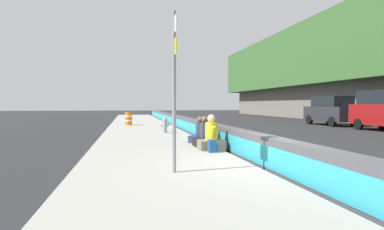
{
  "coord_description": "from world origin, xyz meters",
  "views": [
    {
      "loc": [
        -7.54,
        3.56,
        1.67
      ],
      "look_at": [
        8.57,
        0.36,
        1.12
      ],
      "focal_mm": 30.32,
      "sensor_mm": 36.0,
      "label": 1
    }
  ],
  "objects_px": {
    "seated_person_foreground": "(211,139)",
    "seated_person_rear": "(200,135)",
    "route_sign_post": "(174,80)",
    "fire_hydrant": "(165,124)",
    "backpack": "(212,146)",
    "seated_person_middle": "(205,137)",
    "construction_barrel": "(129,119)",
    "parked_car_fourth": "(331,110)"
  },
  "relations": [
    {
      "from": "route_sign_post",
      "to": "construction_barrel",
      "type": "height_order",
      "value": "route_sign_post"
    },
    {
      "from": "fire_hydrant",
      "to": "construction_barrel",
      "type": "xyz_separation_m",
      "value": [
        6.82,
        1.9,
        0.03
      ]
    },
    {
      "from": "backpack",
      "to": "construction_barrel",
      "type": "relative_size",
      "value": 0.42
    },
    {
      "from": "route_sign_post",
      "to": "parked_car_fourth",
      "type": "relative_size",
      "value": 0.75
    },
    {
      "from": "seated_person_rear",
      "to": "backpack",
      "type": "distance_m",
      "value": 2.48
    },
    {
      "from": "seated_person_rear",
      "to": "seated_person_foreground",
      "type": "bearing_deg",
      "value": 178.78
    },
    {
      "from": "route_sign_post",
      "to": "fire_hydrant",
      "type": "height_order",
      "value": "route_sign_post"
    },
    {
      "from": "parked_car_fourth",
      "to": "seated_person_foreground",
      "type": "bearing_deg",
      "value": 133.57
    },
    {
      "from": "seated_person_foreground",
      "to": "parked_car_fourth",
      "type": "distance_m",
      "value": 17.94
    },
    {
      "from": "fire_hydrant",
      "to": "seated_person_foreground",
      "type": "distance_m",
      "value": 6.82
    },
    {
      "from": "route_sign_post",
      "to": "construction_barrel",
      "type": "relative_size",
      "value": 3.79
    },
    {
      "from": "route_sign_post",
      "to": "seated_person_middle",
      "type": "xyz_separation_m",
      "value": [
        4.31,
        -1.74,
        -1.73
      ]
    },
    {
      "from": "fire_hydrant",
      "to": "backpack",
      "type": "height_order",
      "value": "fire_hydrant"
    },
    {
      "from": "seated_person_middle",
      "to": "parked_car_fourth",
      "type": "distance_m",
      "value": 17.31
    },
    {
      "from": "route_sign_post",
      "to": "seated_person_rear",
      "type": "distance_m",
      "value": 5.81
    },
    {
      "from": "seated_person_rear",
      "to": "seated_person_middle",
      "type": "bearing_deg",
      "value": 177.59
    },
    {
      "from": "route_sign_post",
      "to": "seated_person_foreground",
      "type": "relative_size",
      "value": 3.04
    },
    {
      "from": "construction_barrel",
      "to": "parked_car_fourth",
      "type": "bearing_deg",
      "value": -94.51
    },
    {
      "from": "parked_car_fourth",
      "to": "backpack",
      "type": "bearing_deg",
      "value": 134.62
    },
    {
      "from": "backpack",
      "to": "seated_person_middle",
      "type": "bearing_deg",
      "value": -4.72
    },
    {
      "from": "backpack",
      "to": "fire_hydrant",
      "type": "bearing_deg",
      "value": 5.26
    },
    {
      "from": "seated_person_middle",
      "to": "parked_car_fourth",
      "type": "xyz_separation_m",
      "value": [
        11.42,
        -12.99,
        0.7
      ]
    },
    {
      "from": "route_sign_post",
      "to": "fire_hydrant",
      "type": "xyz_separation_m",
      "value": [
        10.14,
        -0.94,
        -1.62
      ]
    },
    {
      "from": "seated_person_middle",
      "to": "backpack",
      "type": "xyz_separation_m",
      "value": [
        -1.52,
        0.13,
        -0.15
      ]
    },
    {
      "from": "seated_person_middle",
      "to": "seated_person_rear",
      "type": "bearing_deg",
      "value": -2.41
    },
    {
      "from": "fire_hydrant",
      "to": "seated_person_foreground",
      "type": "relative_size",
      "value": 0.74
    },
    {
      "from": "seated_person_middle",
      "to": "construction_barrel",
      "type": "relative_size",
      "value": 1.16
    },
    {
      "from": "seated_person_foreground",
      "to": "seated_person_rear",
      "type": "xyz_separation_m",
      "value": [
        1.88,
        -0.04,
        -0.04
      ]
    },
    {
      "from": "seated_person_middle",
      "to": "parked_car_fourth",
      "type": "height_order",
      "value": "parked_car_fourth"
    },
    {
      "from": "seated_person_foreground",
      "to": "fire_hydrant",
      "type": "bearing_deg",
      "value": 6.76
    },
    {
      "from": "route_sign_post",
      "to": "seated_person_middle",
      "type": "distance_m",
      "value": 4.96
    },
    {
      "from": "fire_hydrant",
      "to": "route_sign_post",
      "type": "bearing_deg",
      "value": 174.73
    },
    {
      "from": "fire_hydrant",
      "to": "construction_barrel",
      "type": "height_order",
      "value": "construction_barrel"
    },
    {
      "from": "seated_person_rear",
      "to": "backpack",
      "type": "relative_size",
      "value": 2.62
    },
    {
      "from": "seated_person_middle",
      "to": "backpack",
      "type": "distance_m",
      "value": 1.53
    },
    {
      "from": "route_sign_post",
      "to": "seated_person_foreground",
      "type": "xyz_separation_m",
      "value": [
        3.37,
        -1.74,
        -1.7
      ]
    },
    {
      "from": "construction_barrel",
      "to": "parked_car_fourth",
      "type": "distance_m",
      "value": 15.75
    },
    {
      "from": "backpack",
      "to": "parked_car_fourth",
      "type": "bearing_deg",
      "value": -45.38
    },
    {
      "from": "seated_person_middle",
      "to": "construction_barrel",
      "type": "xyz_separation_m",
      "value": [
        12.66,
        2.7,
        0.14
      ]
    },
    {
      "from": "seated_person_foreground",
      "to": "parked_car_fourth",
      "type": "height_order",
      "value": "parked_car_fourth"
    },
    {
      "from": "seated_person_rear",
      "to": "route_sign_post",
      "type": "bearing_deg",
      "value": 161.3
    },
    {
      "from": "backpack",
      "to": "construction_barrel",
      "type": "xyz_separation_m",
      "value": [
        14.18,
        2.58,
        0.28
      ]
    }
  ]
}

